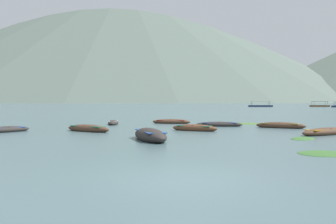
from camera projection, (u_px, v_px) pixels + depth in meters
ground_plane at (162, 103)px, 1508.53m from camera, size 6000.00×6000.00×0.00m
mountain_2 at (125, 41)px, 1393.86m from camera, size 1748.63×1748.63×482.36m
mountain_3 at (301, 74)px, 1742.28m from camera, size 1215.28×1215.28×281.61m
rowboat_0 at (150, 135)px, 19.30m from camera, size 2.55×4.47×0.80m
rowboat_1 at (7, 130)px, 24.43m from camera, size 2.84×3.14×0.50m
rowboat_2 at (194, 128)px, 25.56m from camera, size 3.50×2.52×0.58m
rowboat_4 at (326, 132)px, 22.51m from camera, size 4.41×3.28×0.55m
rowboat_5 at (219, 124)px, 30.20m from camera, size 4.01×1.40×0.49m
rowboat_6 at (113, 123)px, 32.66m from camera, size 1.06×3.04×0.48m
rowboat_7 at (88, 129)px, 24.97m from camera, size 3.83×3.18×0.61m
rowboat_8 at (280, 126)px, 28.29m from camera, size 3.88×2.90×0.59m
rowboat_9 at (171, 122)px, 34.15m from camera, size 3.87×1.95×0.53m
ferry_1 at (320, 106)px, 153.02m from camera, size 7.69×2.94×2.54m
ferry_2 at (260, 106)px, 151.44m from camera, size 10.16×4.97×2.54m
weed_patch_0 at (303, 139)px, 19.95m from camera, size 2.23×2.48×0.14m
weed_patch_2 at (324, 154)px, 14.15m from camera, size 2.46×2.22×0.14m
weed_patch_5 at (248, 124)px, 33.63m from camera, size 3.49×3.79×0.14m
weed_patch_6 at (224, 125)px, 31.24m from camera, size 3.19×3.31×0.14m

